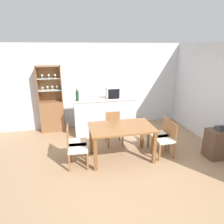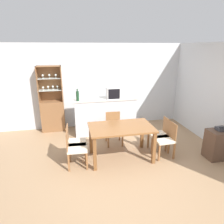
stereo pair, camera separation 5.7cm
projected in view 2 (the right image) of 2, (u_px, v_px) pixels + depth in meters
The scene contains 14 objects.
ground_plane at pixel (122, 169), 4.19m from camera, with size 18.00×18.00×0.00m, color #A37F5B.
wall_back at pixel (101, 86), 6.23m from camera, with size 6.80×0.06×2.55m.
kitchen_counter at pixel (105, 116), 5.83m from camera, with size 1.78×0.53×1.04m.
display_cabinet at pixel (53, 111), 5.97m from camera, with size 0.67×0.34×1.94m.
dining_table at pixel (121, 131), 4.42m from camera, with size 1.40×0.86×0.77m.
dining_chair_head_far at pixel (114, 128), 5.19m from camera, with size 0.42×0.42×0.82m.
dining_chair_side_left_near at pixel (75, 148), 4.18m from camera, with size 0.43×0.43×0.82m.
dining_chair_side_left_far at pixel (75, 142), 4.42m from camera, with size 0.44×0.44×0.82m.
dining_chair_side_right_near at pixel (165, 139), 4.58m from camera, with size 0.42×0.42×0.82m.
dining_chair_side_right_far at pixel (160, 135), 4.81m from camera, with size 0.41×0.41×0.82m.
microwave at pixel (115, 93), 5.64m from camera, with size 0.50×0.33×0.32m.
wine_bottle at pixel (78, 96), 5.37m from camera, with size 0.08×0.08×0.33m.
side_cabinet at pixel (219, 144), 4.53m from camera, with size 0.56×0.39×0.67m.
telephone at pixel (222, 129), 4.42m from camera, with size 0.22×0.18×0.11m.
Camera 2 is at (-0.94, -3.48, 2.45)m, focal length 32.00 mm.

